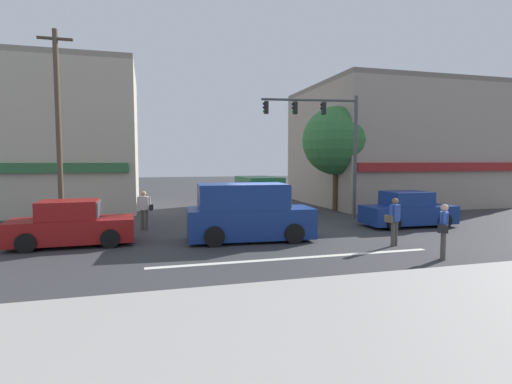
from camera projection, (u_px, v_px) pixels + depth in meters
name	position (u px, v px, depth m)	size (l,w,h in m)	color
ground_plane	(265.00, 237.00, 15.49)	(120.00, 120.00, 0.00)	#333335
lane_marking_stripe	(298.00, 258.00, 12.13)	(9.00, 0.24, 0.01)	silver
sidewalk_curb	(397.00, 318.00, 7.32)	(40.00, 5.00, 0.16)	#9E9993
building_left_block	(11.00, 138.00, 23.23)	(13.97, 8.54, 8.56)	#B7AD99
building_right_corner	(391.00, 146.00, 28.15)	(11.69, 10.41, 8.00)	gray
street_tree	(336.00, 141.00, 23.37)	(3.99, 3.99, 6.13)	#4C3823
utility_pole_near_left	(58.00, 127.00, 17.14)	(1.40, 0.22, 8.51)	brown
traffic_light_mast	(331.00, 134.00, 19.93)	(4.85, 0.90, 6.20)	#47474C
van_crossing_rightbound	(258.00, 197.00, 21.32)	(2.16, 4.66, 2.11)	#1E6033
van_approaching_near	(248.00, 214.00, 14.76)	(4.72, 2.28, 2.11)	navy
sedan_parked_curbside	(407.00, 211.00, 18.00)	(4.13, 1.93, 1.58)	navy
sedan_waiting_far	(72.00, 225.00, 13.91)	(4.14, 1.96, 1.58)	maroon
pedestrian_foreground_with_bag	(444.00, 228.00, 11.86)	(0.57, 0.60, 1.67)	#4C4742
pedestrian_mid_crossing	(394.00, 219.00, 13.78)	(0.68, 0.43, 1.67)	#4C4742
pedestrian_far_side	(144.00, 208.00, 17.00)	(0.67, 0.42, 1.67)	#4C4742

